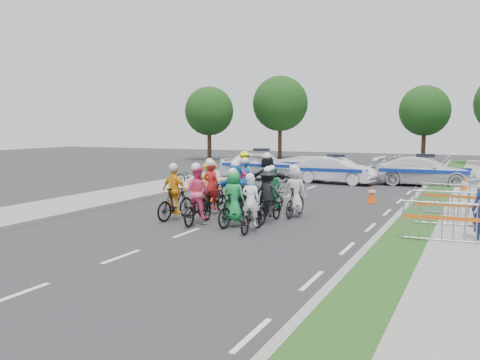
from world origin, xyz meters
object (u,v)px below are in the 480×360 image
at_px(police_car_2, 425,171).
at_px(barrier_0, 442,224).
at_px(rider_0, 251,212).
at_px(police_car_0, 261,165).
at_px(rider_12, 246,189).
at_px(police_car_1, 336,170).
at_px(rider_9, 239,190).
at_px(rider_1, 234,204).
at_px(tree_4, 425,111).
at_px(rider_7, 295,197).
at_px(barrier_2, 452,201).
at_px(tree_3, 280,104).
at_px(cone_0, 372,194).
at_px(rider_8, 272,195).
at_px(rider_3, 175,198).
at_px(rider_10, 211,188).
at_px(cone_1, 464,185).
at_px(rider_2, 197,201).
at_px(rider_5, 236,194).
at_px(barrier_1, 448,210).
at_px(parked_bike, 190,176).
at_px(rider_11, 268,185).
at_px(rider_6, 212,196).
at_px(marshal_hiviz, 245,166).
at_px(rider_4, 269,200).
at_px(tree_0, 209,111).

xyz_separation_m(police_car_2, barrier_0, (1.74, -13.87, -0.16)).
relative_size(rider_0, police_car_0, 0.37).
distance_m(rider_12, police_car_1, 8.69).
bearing_deg(rider_9, rider_12, -72.49).
bearing_deg(rider_1, tree_4, -85.47).
bearing_deg(tree_4, rider_7, -92.01).
bearing_deg(barrier_2, tree_3, 120.93).
height_order(barrier_0, tree_3, tree_3).
height_order(cone_0, tree_4, tree_4).
bearing_deg(cone_0, rider_8, -126.37).
relative_size(rider_0, tree_3, 0.23).
distance_m(rider_3, rider_9, 2.76).
xyz_separation_m(rider_10, cone_1, (8.40, 8.56, -0.37)).
distance_m(rider_2, police_car_2, 14.83).
relative_size(barrier_2, tree_3, 0.27).
relative_size(rider_5, cone_0, 2.73).
height_order(rider_0, police_car_2, rider_0).
height_order(rider_1, barrier_0, rider_1).
xyz_separation_m(barrier_1, cone_0, (-3.04, 4.36, -0.22)).
height_order(police_car_1, tree_4, tree_4).
relative_size(rider_1, parked_bike, 1.16).
distance_m(rider_1, cone_0, 7.23).
bearing_deg(rider_8, parked_bike, -39.11).
xyz_separation_m(rider_11, tree_3, (-9.38, 26.70, 4.04)).
height_order(rider_3, rider_6, rider_6).
bearing_deg(tree_4, cone_1, -79.59).
bearing_deg(cone_1, barrier_2, -91.31).
bearing_deg(barrier_2, cone_0, 142.94).
relative_size(rider_7, rider_8, 1.05).
relative_size(rider_3, barrier_0, 0.92).
bearing_deg(rider_0, marshal_hiviz, -68.34).
height_order(rider_6, rider_12, rider_6).
xyz_separation_m(rider_3, barrier_2, (8.10, 4.10, -0.15)).
height_order(barrier_0, barrier_1, same).
bearing_deg(rider_4, rider_11, -65.34).
xyz_separation_m(police_car_2, cone_0, (-1.29, -7.09, -0.38)).
bearing_deg(rider_9, barrier_0, 160.24).
height_order(rider_12, police_car_0, rider_12).
relative_size(marshal_hiviz, tree_0, 0.26).
bearing_deg(cone_0, tree_3, 117.91).
bearing_deg(police_car_2, rider_11, 157.56).
bearing_deg(rider_12, rider_2, 95.74).
bearing_deg(rider_10, barrier_1, 178.22).
relative_size(rider_0, rider_2, 0.89).
relative_size(rider_3, parked_bike, 1.19).
relative_size(rider_4, rider_7, 1.02).
height_order(rider_2, tree_4, tree_4).
bearing_deg(tree_4, barrier_1, -83.03).
bearing_deg(cone_0, police_car_0, 138.67).
relative_size(rider_3, rider_5, 0.96).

